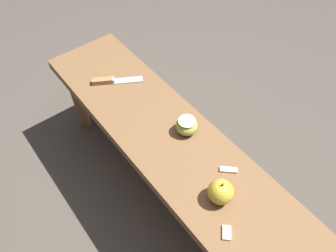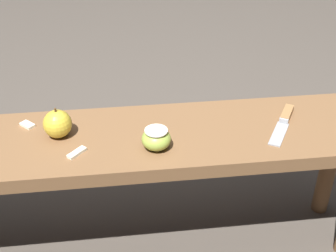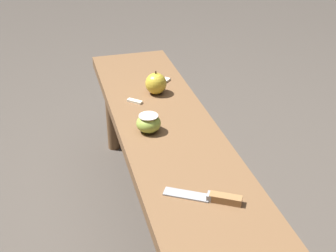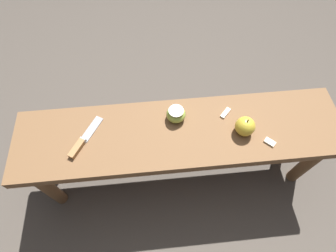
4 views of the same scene
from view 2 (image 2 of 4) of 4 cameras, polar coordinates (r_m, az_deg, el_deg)
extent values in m
plane|color=#4C443D|center=(1.55, -1.89, -14.18)|extent=(8.00, 8.00, 0.00)
cube|color=brown|center=(1.28, -2.22, -1.76)|extent=(1.31, 0.31, 0.04)
cylinder|color=brown|center=(1.63, 19.05, -4.45)|extent=(0.05, 0.05, 0.39)
cube|color=#9EA0A5|center=(1.30, 13.36, -0.96)|extent=(0.09, 0.12, 0.00)
cube|color=#9EA0A5|center=(1.34, 13.93, 0.57)|extent=(0.03, 0.02, 0.02)
cube|color=#9E7042|center=(1.38, 14.28, 1.44)|extent=(0.06, 0.08, 0.02)
sphere|color=gold|center=(1.27, -13.32, 0.26)|extent=(0.08, 0.08, 0.08)
cylinder|color=#4C3319|center=(1.25, -13.56, 1.83)|extent=(0.01, 0.01, 0.01)
ellipsoid|color=#9EB747|center=(1.20, -1.44, -1.59)|extent=(0.08, 0.08, 0.06)
cylinder|color=white|center=(1.19, -1.46, -0.56)|extent=(0.06, 0.06, 0.00)
cube|color=white|center=(1.21, -11.06, -3.21)|extent=(0.05, 0.05, 0.01)
cube|color=white|center=(1.36, -16.76, 0.13)|extent=(0.05, 0.05, 0.01)
camera|label=1|loc=(1.53, -29.11, 37.07)|focal=35.00mm
camera|label=3|loc=(1.49, 59.74, 19.34)|focal=50.00mm
camera|label=4|loc=(1.55, -0.59, 40.27)|focal=28.00mm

